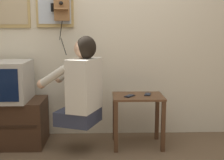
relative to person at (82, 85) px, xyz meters
The scene contains 9 objects.
wall_back 0.83m from the person, 83.03° to the left, with size 6.80×0.05×2.55m.
side_table 0.65m from the person, 14.99° to the left, with size 0.52×0.41×0.54m.
person is the anchor object (origin of this frame).
tv_stand 0.93m from the person, 163.81° to the left, with size 0.75×0.49×0.49m.
television 0.82m from the person, 165.33° to the left, with size 0.47×0.53×0.41m.
wall_phone_antique 0.96m from the person, 115.71° to the left, with size 0.20×0.18×0.75m.
framed_picture 1.25m from the person, 145.63° to the left, with size 0.38×0.03×0.53m.
cell_phone_held 0.51m from the person, 12.02° to the left, with size 0.12×0.14×0.01m.
cell_phone_spare 0.71m from the person, 14.38° to the left, with size 0.09×0.14×0.01m.
Camera 1 is at (0.14, -2.36, 1.23)m, focal length 50.00 mm.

